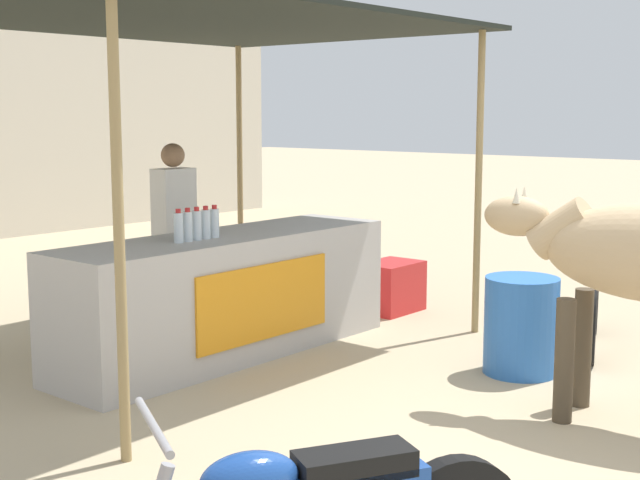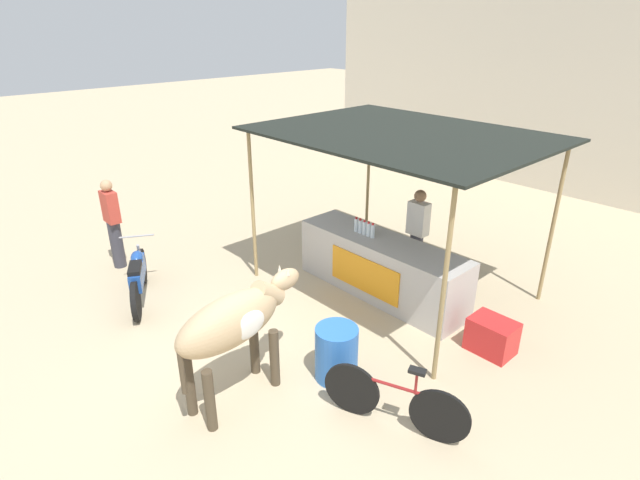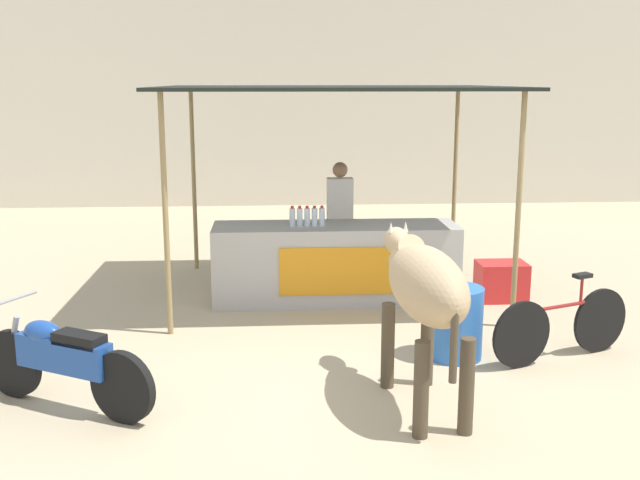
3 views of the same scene
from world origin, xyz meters
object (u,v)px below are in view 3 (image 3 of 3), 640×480
at_px(stall_counter, 335,263).
at_px(vendor_behind_counter, 340,222).
at_px(water_barrel, 455,323).
at_px(bicycle_leaning, 562,325).
at_px(cow, 425,288).
at_px(motorcycle_parked, 62,360).
at_px(cooler_box, 501,281).

bearing_deg(stall_counter, vendor_behind_counter, 81.02).
bearing_deg(water_barrel, bicycle_leaning, -6.86).
bearing_deg(stall_counter, cow, -81.24).
relative_size(stall_counter, bicycle_leaning, 1.93).
xyz_separation_m(cow, bicycle_leaning, (1.58, 0.97, -0.69)).
xyz_separation_m(motorcycle_parked, bicycle_leaning, (4.58, 0.84, -0.08)).
height_order(stall_counter, vendor_behind_counter, vendor_behind_counter).
xyz_separation_m(cooler_box, bicycle_leaning, (-0.02, -2.05, 0.11)).
distance_m(water_barrel, cow, 1.40).
relative_size(vendor_behind_counter, water_barrel, 2.30).
bearing_deg(water_barrel, stall_counter, 116.85).
bearing_deg(motorcycle_parked, stall_counter, 49.82).
bearing_deg(cooler_box, bicycle_leaning, -90.51).
bearing_deg(motorcycle_parked, cow, -2.47).
bearing_deg(vendor_behind_counter, water_barrel, -71.95).
height_order(vendor_behind_counter, motorcycle_parked, vendor_behind_counter).
bearing_deg(bicycle_leaning, cow, -148.42).
bearing_deg(vendor_behind_counter, motorcycle_parked, -125.23).
height_order(cooler_box, motorcycle_parked, motorcycle_parked).
height_order(cow, motorcycle_parked, cow).
bearing_deg(cooler_box, vendor_behind_counter, 156.51).
bearing_deg(vendor_behind_counter, stall_counter, -98.98).
distance_m(cooler_box, cow, 3.50).
distance_m(water_barrel, motorcycle_parked, 3.67).
bearing_deg(cow, water_barrel, 63.61).
bearing_deg(bicycle_leaning, water_barrel, 173.14).
bearing_deg(cooler_box, stall_counter, 177.32).
xyz_separation_m(vendor_behind_counter, cooler_box, (1.96, -0.85, -0.61)).
height_order(vendor_behind_counter, cooler_box, vendor_behind_counter).
relative_size(stall_counter, vendor_behind_counter, 1.82).
xyz_separation_m(vendor_behind_counter, water_barrel, (0.90, -2.77, -0.49)).
relative_size(stall_counter, cooler_box, 5.00).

